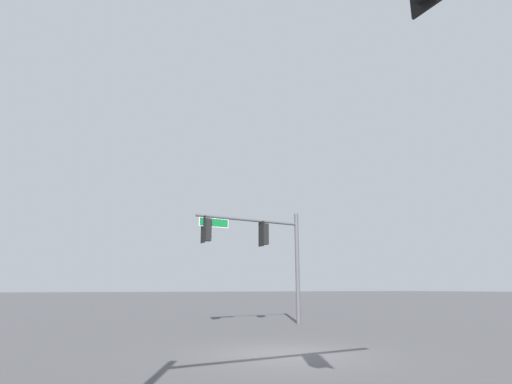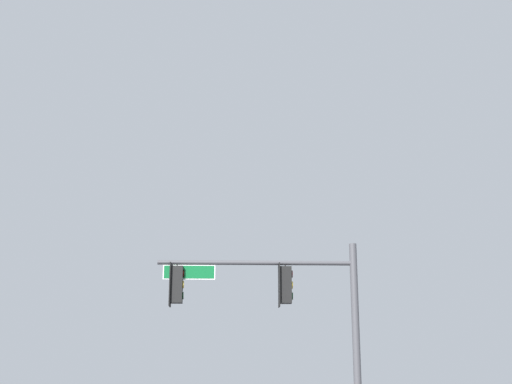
{
  "view_description": "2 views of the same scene",
  "coord_description": "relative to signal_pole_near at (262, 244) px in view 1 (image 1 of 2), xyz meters",
  "views": [
    {
      "loc": [
        5.52,
        10.71,
        1.81
      ],
      "look_at": [
        -3.34,
        -9.72,
        7.19
      ],
      "focal_mm": 28.0,
      "sensor_mm": 36.0,
      "label": 1
    },
    {
      "loc": [
        -4.03,
        13.11,
        1.66
      ],
      "look_at": [
        -2.18,
        -9.6,
        7.86
      ],
      "focal_mm": 50.0,
      "sensor_mm": 36.0,
      "label": 2
    }
  ],
  "objects": [
    {
      "name": "signal_pole_near",
      "position": [
        0.0,
        0.0,
        0.0
      ],
      "size": [
        6.0,
        0.99,
        5.84
      ],
      "color": "#47474C",
      "rests_on": "ground_plane"
    },
    {
      "name": "ground_plane",
      "position": [
        3.04,
        8.22,
        -4.04
      ],
      "size": [
        400.0,
        400.0,
        0.0
      ],
      "primitive_type": "plane",
      "color": "#474749"
    }
  ]
}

